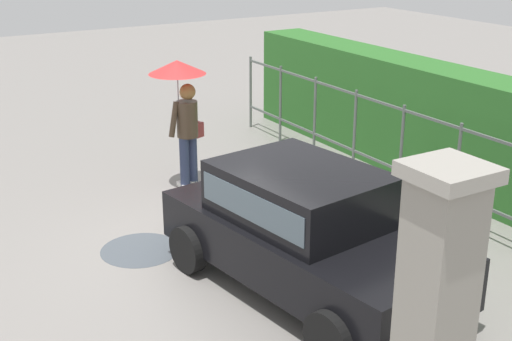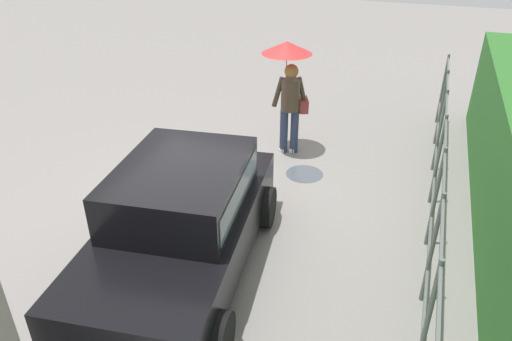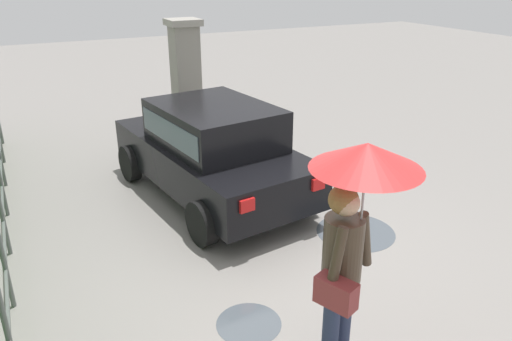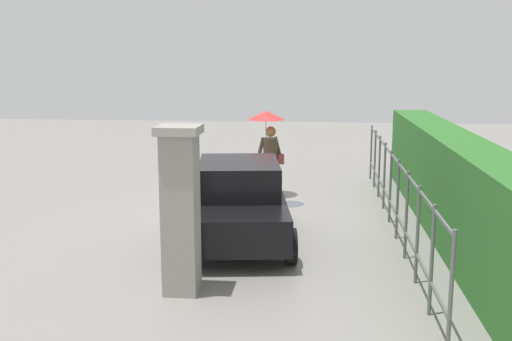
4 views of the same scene
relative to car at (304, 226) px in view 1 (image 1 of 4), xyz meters
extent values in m
plane|color=gray|center=(-1.38, -0.37, -0.80)|extent=(40.00, 40.00, 0.00)
cube|color=black|center=(0.06, 0.01, -0.22)|extent=(3.89, 2.13, 0.60)
cube|color=black|center=(-0.09, -0.01, 0.38)|extent=(2.08, 1.68, 0.60)
cube|color=#4C5B66|center=(-0.09, -0.01, 0.40)|extent=(1.93, 1.68, 0.33)
cylinder|color=black|center=(1.18, 1.01, -0.50)|extent=(0.62, 0.26, 0.60)
cylinder|color=black|center=(1.41, -0.65, -0.50)|extent=(0.62, 0.26, 0.60)
cylinder|color=black|center=(-1.29, 0.67, -0.50)|extent=(0.62, 0.26, 0.60)
cylinder|color=black|center=(-1.07, -0.99, -0.50)|extent=(0.62, 0.26, 0.60)
cube|color=red|center=(-1.86, 0.30, -0.07)|extent=(0.09, 0.21, 0.16)
cube|color=red|center=(-1.71, -0.79, -0.07)|extent=(0.09, 0.21, 0.16)
cylinder|color=#2D3856|center=(-3.67, 0.19, -0.37)|extent=(0.15, 0.15, 0.86)
cylinder|color=#2D3856|center=(-3.75, 0.38, -0.37)|extent=(0.15, 0.15, 0.86)
cube|color=white|center=(-3.73, 0.17, -0.76)|extent=(0.26, 0.10, 0.08)
cube|color=white|center=(-3.80, 0.35, -0.76)|extent=(0.26, 0.10, 0.08)
cylinder|color=#473828|center=(-3.71, 0.28, 0.35)|extent=(0.34, 0.34, 0.58)
sphere|color=#DBAD89|center=(-3.71, 0.28, 0.78)|extent=(0.22, 0.22, 0.22)
sphere|color=olive|center=(-3.68, 0.29, 0.80)|extent=(0.25, 0.25, 0.25)
cylinder|color=#473828|center=(-3.70, 0.05, 0.37)|extent=(0.17, 0.24, 0.56)
cylinder|color=#473828|center=(-3.87, 0.46, 0.37)|extent=(0.17, 0.24, 0.56)
cylinder|color=#B2B2B7|center=(-3.77, 0.17, 0.69)|extent=(0.02, 0.02, 0.77)
cone|color=red|center=(-3.77, 0.17, 1.18)|extent=(0.90, 0.90, 0.21)
cube|color=maroon|center=(-3.92, 0.48, 0.11)|extent=(0.38, 0.28, 0.24)
cube|color=gray|center=(2.56, -0.50, 0.35)|extent=(0.48, 0.48, 2.30)
cube|color=#9E998E|center=(2.56, -0.50, 1.56)|extent=(0.60, 0.60, 0.12)
cylinder|color=#59605B|center=(-6.21, 2.92, -0.05)|extent=(0.05, 0.05, 1.50)
cylinder|color=#59605B|center=(-5.06, 2.92, -0.05)|extent=(0.05, 0.05, 1.50)
cylinder|color=#59605B|center=(-3.90, 2.92, -0.05)|extent=(0.05, 0.05, 1.50)
cylinder|color=#59605B|center=(-2.75, 2.92, -0.05)|extent=(0.05, 0.05, 1.50)
cylinder|color=#59605B|center=(-1.60, 2.92, -0.05)|extent=(0.05, 0.05, 1.50)
cylinder|color=#59605B|center=(-0.45, 2.92, -0.05)|extent=(0.05, 0.05, 1.50)
cube|color=#59605B|center=(-1.02, 2.92, 0.62)|extent=(10.37, 0.03, 0.04)
cube|color=#59605B|center=(-1.02, 2.92, -0.35)|extent=(10.37, 0.03, 0.04)
cube|color=#2D6B28|center=(-1.02, 3.99, 0.15)|extent=(11.37, 0.90, 1.90)
cylinder|color=#4C545B|center=(-1.93, -1.29, -0.80)|extent=(1.06, 1.06, 0.00)
cylinder|color=#4C545B|center=(-2.96, 0.80, -0.80)|extent=(0.66, 0.66, 0.00)
camera|label=1|loc=(6.00, -4.22, 3.33)|focal=48.66mm
camera|label=2|loc=(4.26, 2.52, 3.33)|focal=33.56mm
camera|label=3|loc=(-6.58, 2.52, 2.55)|focal=34.72mm
camera|label=4|loc=(10.67, 1.40, 2.53)|focal=42.30mm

